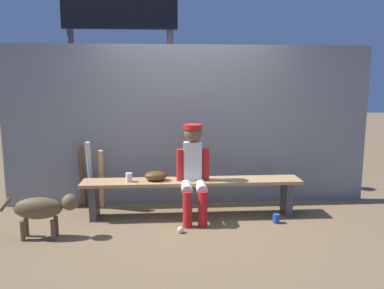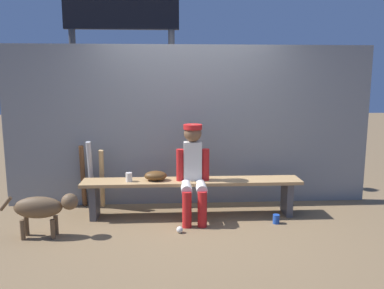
# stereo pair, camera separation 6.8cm
# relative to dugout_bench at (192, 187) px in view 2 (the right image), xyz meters

# --- Properties ---
(ground_plane) EXTENTS (30.00, 30.00, 0.00)m
(ground_plane) POSITION_rel_dugout_bench_xyz_m (0.00, 0.00, -0.37)
(ground_plane) COLOR brown
(chainlink_fence) EXTENTS (4.98, 0.03, 2.17)m
(chainlink_fence) POSITION_rel_dugout_bench_xyz_m (0.00, 0.53, 0.71)
(chainlink_fence) COLOR gray
(chainlink_fence) RESTS_ON ground_plane
(dugout_bench) EXTENTS (2.74, 0.36, 0.47)m
(dugout_bench) POSITION_rel_dugout_bench_xyz_m (0.00, 0.00, 0.00)
(dugout_bench) COLOR tan
(dugout_bench) RESTS_ON ground_plane
(player_seated) EXTENTS (0.41, 0.55, 1.17)m
(player_seated) POSITION_rel_dugout_bench_xyz_m (0.01, -0.11, 0.27)
(player_seated) COLOR silver
(player_seated) RESTS_ON ground_plane
(baseball_glove) EXTENTS (0.28, 0.20, 0.12)m
(baseball_glove) POSITION_rel_dugout_bench_xyz_m (-0.45, 0.00, 0.16)
(baseball_glove) COLOR #593819
(baseball_glove) RESTS_ON dugout_bench
(bat_wood_tan) EXTENTS (0.10, 0.18, 0.80)m
(bat_wood_tan) POSITION_rel_dugout_bench_xyz_m (-1.18, 0.36, 0.03)
(bat_wood_tan) COLOR tan
(bat_wood_tan) RESTS_ON ground_plane
(bat_aluminum_silver) EXTENTS (0.06, 0.23, 0.92)m
(bat_aluminum_silver) POSITION_rel_dugout_bench_xyz_m (-1.33, 0.37, 0.09)
(bat_aluminum_silver) COLOR #B7B7BC
(bat_aluminum_silver) RESTS_ON ground_plane
(bat_wood_dark) EXTENTS (0.07, 0.15, 0.85)m
(bat_wood_dark) POSITION_rel_dugout_bench_xyz_m (-1.45, 0.44, 0.06)
(bat_wood_dark) COLOR brown
(bat_wood_dark) RESTS_ON ground_plane
(baseball) EXTENTS (0.07, 0.07, 0.07)m
(baseball) POSITION_rel_dugout_bench_xyz_m (-0.17, -0.55, -0.33)
(baseball) COLOR white
(baseball) RESTS_ON ground_plane
(cup_on_ground) EXTENTS (0.08, 0.08, 0.11)m
(cup_on_ground) POSITION_rel_dugout_bench_xyz_m (1.00, -0.33, -0.32)
(cup_on_ground) COLOR #1E47AD
(cup_on_ground) RESTS_ON ground_plane
(cup_on_bench) EXTENTS (0.08, 0.08, 0.11)m
(cup_on_bench) POSITION_rel_dugout_bench_xyz_m (-0.78, -0.03, 0.15)
(cup_on_bench) COLOR silver
(cup_on_bench) RESTS_ON dugout_bench
(scoreboard) EXTENTS (2.02, 0.27, 3.58)m
(scoreboard) POSITION_rel_dugout_bench_xyz_m (-0.94, 1.47, 2.11)
(scoreboard) COLOR #3F3F42
(scoreboard) RESTS_ON ground_plane
(dog) EXTENTS (0.84, 0.20, 0.49)m
(dog) POSITION_rel_dugout_bench_xyz_m (-1.65, -0.58, -0.03)
(dog) COLOR brown
(dog) RESTS_ON ground_plane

